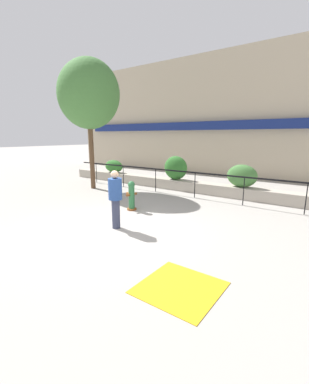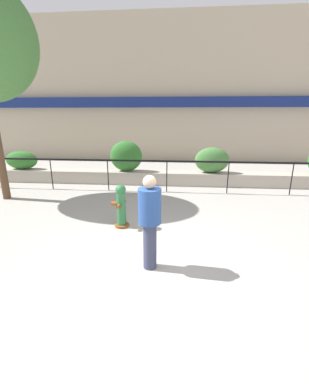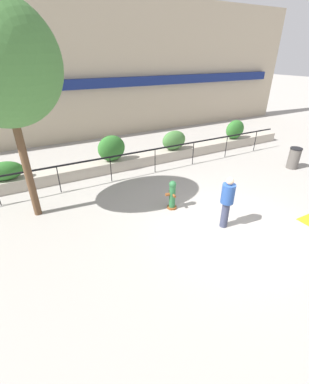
% 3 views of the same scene
% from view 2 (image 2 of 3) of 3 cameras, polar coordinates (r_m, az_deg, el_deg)
% --- Properties ---
extents(ground_plane, '(120.00, 120.00, 0.00)m').
position_cam_2_polar(ground_plane, '(4.86, 0.02, -16.75)').
color(ground_plane, '#9E9991').
extents(building_facade, '(30.00, 1.36, 8.00)m').
position_cam_2_polar(building_facade, '(16.07, 4.11, 21.43)').
color(building_facade, tan).
rests_on(building_facade, ground).
extents(planter_wall_low, '(18.00, 0.70, 0.50)m').
position_cam_2_polar(planter_wall_low, '(10.33, 2.99, 3.16)').
color(planter_wall_low, '#ADA393').
rests_on(planter_wall_low, ground).
extents(fence_railing_segment, '(15.00, 0.05, 1.15)m').
position_cam_2_polar(fence_railing_segment, '(9.09, 2.79, 6.23)').
color(fence_railing_segment, black).
rests_on(fence_railing_segment, ground).
extents(hedge_bush_0, '(1.34, 0.62, 0.75)m').
position_cam_2_polar(hedge_bush_0, '(12.06, -27.43, 6.32)').
color(hedge_bush_0, '#2D6B28').
rests_on(hedge_bush_0, planter_wall_low).
extents(hedge_bush_1, '(1.28, 0.70, 1.20)m').
position_cam_2_polar(hedge_bush_1, '(10.36, -6.34, 7.91)').
color(hedge_bush_1, '#2D6B28').
rests_on(hedge_bush_1, planter_wall_low).
extents(hedge_bush_2, '(1.31, 0.67, 0.99)m').
position_cam_2_polar(hedge_bush_2, '(10.26, 12.63, 6.93)').
color(hedge_bush_2, '#427538').
rests_on(hedge_bush_2, planter_wall_low).
extents(fire_hydrant, '(0.46, 0.48, 1.08)m').
position_cam_2_polar(fire_hydrant, '(6.34, -7.44, -2.98)').
color(fire_hydrant, brown).
rests_on(fire_hydrant, ground).
extents(pedestrian, '(0.55, 0.55, 1.73)m').
position_cam_2_polar(pedestrian, '(4.45, -1.07, -5.59)').
color(pedestrian, '#383D56').
rests_on(pedestrian, ground).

